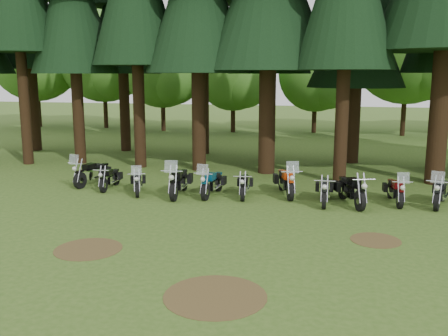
{
  "coord_description": "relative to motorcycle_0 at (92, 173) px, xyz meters",
  "views": [
    {
      "loc": [
        3.42,
        -13.47,
        4.6
      ],
      "look_at": [
        -0.93,
        5.0,
        1.0
      ],
      "focal_mm": 40.0,
      "sensor_mm": 36.0,
      "label": 1
    }
  ],
  "objects": [
    {
      "name": "decid_4",
      "position": [
        8.23,
        21.14,
        3.88
      ],
      "size": [
        5.93,
        5.76,
        7.41
      ],
      "color": "#321F10",
      "rests_on": "ground"
    },
    {
      "name": "ground",
      "position": [
        6.65,
        -5.19,
        -0.49
      ],
      "size": [
        120.0,
        120.0,
        0.0
      ],
      "primitive_type": "plane",
      "color": "#36561A",
      "rests_on": "ground"
    },
    {
      "name": "motorcycle_0",
      "position": [
        0.0,
        0.0,
        0.0
      ],
      "size": [
        0.73,
        2.31,
        1.46
      ],
      "rotation": [
        0.0,
        0.0,
        -0.2
      ],
      "color": "black",
      "rests_on": "ground"
    },
    {
      "name": "decid_0",
      "position": [
        -15.45,
        20.08,
        5.41
      ],
      "size": [
        8.0,
        7.78,
        10.0
      ],
      "color": "#321F10",
      "rests_on": "ground"
    },
    {
      "name": "decid_3",
      "position": [
        1.94,
        19.94,
        4.03
      ],
      "size": [
        6.12,
        5.95,
        7.65
      ],
      "color": "#321F10",
      "rests_on": "ground"
    },
    {
      "name": "motorcycle_10",
      "position": [
        13.57,
        -0.3,
        -0.01
      ],
      "size": [
        0.93,
        2.25,
        1.43
      ],
      "rotation": [
        0.0,
        0.0,
        -0.3
      ],
      "color": "black",
      "rests_on": "ground"
    },
    {
      "name": "motorcycle_8",
      "position": [
        10.52,
        -0.83,
        0.01
      ],
      "size": [
        0.95,
        2.32,
        0.98
      ],
      "rotation": [
        0.0,
        0.0,
        0.34
      ],
      "color": "black",
      "rests_on": "ground"
    },
    {
      "name": "dirt_patch_0",
      "position": [
        3.65,
        -7.19,
        -0.48
      ],
      "size": [
        1.8,
        1.8,
        0.01
      ],
      "primitive_type": "cylinder",
      "color": "#4C3D1E",
      "rests_on": "ground"
    },
    {
      "name": "motorcycle_5",
      "position": [
        6.59,
        -0.54,
        -0.07
      ],
      "size": [
        0.38,
        2.03,
        0.83
      ],
      "rotation": [
        0.0,
        0.0,
        0.12
      ],
      "color": "black",
      "rests_on": "ground"
    },
    {
      "name": "dirt_patch_1",
      "position": [
        11.15,
        -4.69,
        -0.48
      ],
      "size": [
        1.4,
        1.4,
        0.01
      ],
      "primitive_type": "cylinder",
      "color": "#4C3D1E",
      "rests_on": "ground"
    },
    {
      "name": "decid_2",
      "position": [
        -3.78,
        19.59,
        4.47
      ],
      "size": [
        6.72,
        6.53,
        8.4
      ],
      "color": "#321F10",
      "rests_on": "ground"
    },
    {
      "name": "motorcycle_4",
      "position": [
        5.37,
        -0.7,
        -0.01
      ],
      "size": [
        0.49,
        2.25,
        1.41
      ],
      "rotation": [
        0.0,
        0.0,
        -0.08
      ],
      "color": "black",
      "rests_on": "ground"
    },
    {
      "name": "motorcycle_6",
      "position": [
        8.11,
        -0.02,
        0.03
      ],
      "size": [
        1.01,
        2.41,
        1.53
      ],
      "rotation": [
        0.0,
        0.0,
        0.3
      ],
      "color": "black",
      "rests_on": "ground"
    },
    {
      "name": "decid_1",
      "position": [
        -9.34,
        20.58,
        5.35
      ],
      "size": [
        7.91,
        7.69,
        9.88
      ],
      "color": "#321F10",
      "rests_on": "ground"
    },
    {
      "name": "motorcycle_1",
      "position": [
        1.04,
        -0.5,
        -0.08
      ],
      "size": [
        0.34,
        1.96,
        0.8
      ],
      "rotation": [
        0.0,
        0.0,
        0.08
      ],
      "color": "black",
      "rests_on": "ground"
    },
    {
      "name": "dirt_patch_2",
      "position": [
        7.65,
        -9.19,
        -0.48
      ],
      "size": [
        2.2,
        2.2,
        0.01
      ],
      "primitive_type": "cylinder",
      "color": "#4C3D1E",
      "rests_on": "ground"
    },
    {
      "name": "motorcycle_3",
      "position": [
        4.14,
        -0.99,
        0.04
      ],
      "size": [
        0.57,
        2.51,
        1.58
      ],
      "rotation": [
        0.0,
        0.0,
        0.09
      ],
      "color": "black",
      "rests_on": "ground"
    },
    {
      "name": "motorcycle_7",
      "position": [
        9.58,
        -0.88,
        -0.03
      ],
      "size": [
        0.33,
        2.18,
        0.89
      ],
      "rotation": [
        0.0,
        0.0,
        0.03
      ],
      "color": "black",
      "rests_on": "ground"
    },
    {
      "name": "decid_5",
      "position": [
        14.94,
        20.52,
        5.75
      ],
      "size": [
        8.45,
        8.21,
        10.56
      ],
      "color": "#321F10",
      "rests_on": "ground"
    },
    {
      "name": "motorcycle_2",
      "position": [
        2.45,
        -0.98,
        -0.06
      ],
      "size": [
        0.96,
        1.97,
        1.28
      ],
      "rotation": [
        0.0,
        0.0,
        0.37
      ],
      "color": "black",
      "rests_on": "ground"
    },
    {
      "name": "motorcycle_9",
      "position": [
        12.07,
        -0.3,
        -0.04
      ],
      "size": [
        0.53,
        2.12,
        1.33
      ],
      "rotation": [
        0.0,
        0.0,
        0.12
      ],
      "color": "black",
      "rests_on": "ground"
    }
  ]
}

